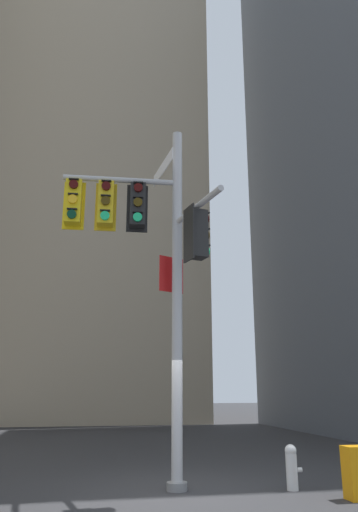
{
  "coord_description": "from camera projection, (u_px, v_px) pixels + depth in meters",
  "views": [
    {
      "loc": [
        -1.93,
        -10.12,
        1.92
      ],
      "look_at": [
        0.02,
        -0.13,
        4.73
      ],
      "focal_mm": 33.89,
      "sensor_mm": 36.0,
      "label": 1
    }
  ],
  "objects": [
    {
      "name": "newspaper_box",
      "position": [
        357.0,
        473.0,
        8.75
      ],
      "size": [
        0.45,
        0.36,
        0.91
      ],
      "color": "orange",
      "rests_on": "ground"
    },
    {
      "name": "signal_pole_assembly",
      "position": [
        149.0,
        247.0,
        10.5
      ],
      "size": [
        3.08,
        2.82,
        7.79
      ],
      "color": "#B2B2B5",
      "rests_on": "ground"
    },
    {
      "name": "building_mid_block",
      "position": [
        79.0,
        193.0,
        38.14
      ],
      "size": [
        16.85,
        16.85,
        33.77
      ],
      "primitive_type": "cube",
      "color": "tan",
      "rests_on": "ground"
    },
    {
      "name": "ground",
      "position": [
        177.0,
        491.0,
        9.42
      ],
      "size": [
        120.0,
        120.0,
        0.0
      ],
      "primitive_type": "plane",
      "color": "#2D2D30"
    },
    {
      "name": "fire_hydrant",
      "position": [
        292.0,
        466.0,
        9.57
      ],
      "size": [
        0.33,
        0.23,
        0.85
      ],
      "color": "silver",
      "rests_on": "ground"
    }
  ]
}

